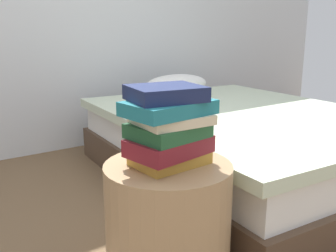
{
  "coord_description": "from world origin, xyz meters",
  "views": [
    {
      "loc": [
        -0.75,
        -1.06,
        0.97
      ],
      "look_at": [
        0.0,
        0.0,
        0.65
      ],
      "focal_mm": 40.82,
      "sensor_mm": 36.0,
      "label": 1
    }
  ],
  "objects_px": {
    "side_table": "(168,228)",
    "book_forest": "(168,130)",
    "book_teal": "(169,108)",
    "book_ochre": "(171,159)",
    "bed": "(238,143)",
    "book_maroon": "(169,146)",
    "book_cream": "(171,119)",
    "book_navy": "(166,93)"
  },
  "relations": [
    {
      "from": "side_table",
      "to": "book_cream",
      "type": "bearing_deg",
      "value": -41.05
    },
    {
      "from": "side_table",
      "to": "book_forest",
      "type": "distance_m",
      "value": 0.38
    },
    {
      "from": "book_ochre",
      "to": "bed",
      "type": "bearing_deg",
      "value": 29.93
    },
    {
      "from": "book_forest",
      "to": "book_navy",
      "type": "distance_m",
      "value": 0.13
    },
    {
      "from": "side_table",
      "to": "book_maroon",
      "type": "height_order",
      "value": "book_maroon"
    },
    {
      "from": "side_table",
      "to": "bed",
      "type": "bearing_deg",
      "value": 32.74
    },
    {
      "from": "side_table",
      "to": "book_teal",
      "type": "xyz_separation_m",
      "value": [
        -0.01,
        -0.01,
        0.46
      ]
    },
    {
      "from": "book_ochre",
      "to": "book_navy",
      "type": "relative_size",
      "value": 1.06
    },
    {
      "from": "book_forest",
      "to": "book_teal",
      "type": "height_order",
      "value": "book_teal"
    },
    {
      "from": "book_forest",
      "to": "book_maroon",
      "type": "bearing_deg",
      "value": -110.12
    },
    {
      "from": "book_teal",
      "to": "book_maroon",
      "type": "bearing_deg",
      "value": 26.93
    },
    {
      "from": "bed",
      "to": "book_cream",
      "type": "height_order",
      "value": "book_cream"
    },
    {
      "from": "bed",
      "to": "side_table",
      "type": "height_order",
      "value": "bed"
    },
    {
      "from": "book_forest",
      "to": "book_navy",
      "type": "xyz_separation_m",
      "value": [
        -0.01,
        -0.01,
        0.13
      ]
    },
    {
      "from": "side_table",
      "to": "book_forest",
      "type": "bearing_deg",
      "value": 47.42
    },
    {
      "from": "book_ochre",
      "to": "book_teal",
      "type": "height_order",
      "value": "book_teal"
    },
    {
      "from": "side_table",
      "to": "book_ochre",
      "type": "bearing_deg",
      "value": -27.39
    },
    {
      "from": "bed",
      "to": "book_maroon",
      "type": "height_order",
      "value": "bed"
    },
    {
      "from": "bed",
      "to": "book_maroon",
      "type": "bearing_deg",
      "value": -142.52
    },
    {
      "from": "bed",
      "to": "book_cream",
      "type": "distance_m",
      "value": 1.34
    },
    {
      "from": "book_ochre",
      "to": "book_navy",
      "type": "distance_m",
      "value": 0.24
    },
    {
      "from": "book_cream",
      "to": "book_teal",
      "type": "bearing_deg",
      "value": -161.02
    },
    {
      "from": "side_table",
      "to": "book_cream",
      "type": "height_order",
      "value": "book_cream"
    },
    {
      "from": "book_maroon",
      "to": "book_forest",
      "type": "relative_size",
      "value": 1.13
    },
    {
      "from": "book_ochre",
      "to": "book_forest",
      "type": "height_order",
      "value": "book_forest"
    },
    {
      "from": "book_ochre",
      "to": "book_teal",
      "type": "bearing_deg",
      "value": -154.42
    },
    {
      "from": "book_ochre",
      "to": "book_teal",
      "type": "relative_size",
      "value": 0.86
    },
    {
      "from": "book_cream",
      "to": "book_forest",
      "type": "bearing_deg",
      "value": 119.03
    },
    {
      "from": "book_cream",
      "to": "book_navy",
      "type": "distance_m",
      "value": 0.09
    },
    {
      "from": "book_cream",
      "to": "book_maroon",
      "type": "bearing_deg",
      "value": -177.31
    },
    {
      "from": "bed",
      "to": "book_ochre",
      "type": "bearing_deg",
      "value": -142.47
    },
    {
      "from": "bed",
      "to": "book_teal",
      "type": "bearing_deg",
      "value": -142.52
    },
    {
      "from": "bed",
      "to": "side_table",
      "type": "xyz_separation_m",
      "value": [
        -1.06,
        -0.68,
        0.02
      ]
    },
    {
      "from": "book_teal",
      "to": "book_navy",
      "type": "relative_size",
      "value": 1.23
    },
    {
      "from": "book_ochre",
      "to": "book_forest",
      "type": "bearing_deg",
      "value": 118.71
    },
    {
      "from": "side_table",
      "to": "book_ochre",
      "type": "height_order",
      "value": "book_ochre"
    },
    {
      "from": "side_table",
      "to": "book_ochre",
      "type": "relative_size",
      "value": 1.99
    },
    {
      "from": "book_forest",
      "to": "book_navy",
      "type": "relative_size",
      "value": 1.04
    },
    {
      "from": "side_table",
      "to": "book_teal",
      "type": "relative_size",
      "value": 1.7
    },
    {
      "from": "bed",
      "to": "book_teal",
      "type": "relative_size",
      "value": 7.15
    },
    {
      "from": "side_table",
      "to": "book_navy",
      "type": "xyz_separation_m",
      "value": [
        -0.01,
        -0.0,
        0.51
      ]
    },
    {
      "from": "bed",
      "to": "book_forest",
      "type": "height_order",
      "value": "book_forest"
    }
  ]
}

